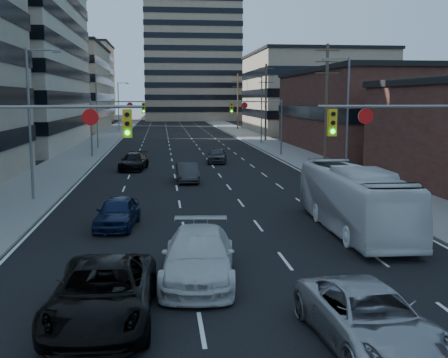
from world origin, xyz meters
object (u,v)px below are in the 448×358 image
white_van (199,256)px  silver_suv (369,318)px  black_pickup (103,293)px  sedan_blue (118,212)px  transit_bus (354,199)px

white_van → silver_suv: 6.77m
black_pickup → sedan_blue: (-0.48, 11.59, -0.09)m
silver_suv → white_van: bearing=120.2°
transit_bus → sedan_blue: (-10.93, 1.96, -0.77)m
sedan_blue → white_van: bearing=-61.2°
black_pickup → silver_suv: bearing=-17.0°
silver_suv → transit_bus: 12.49m
black_pickup → transit_bus: transit_bus is taller
white_van → transit_bus: 9.92m
silver_suv → transit_bus: size_ratio=0.49×
white_van → sedan_blue: bearing=117.4°
silver_suv → transit_bus: (3.73, 11.89, 0.77)m
black_pickup → silver_suv: 7.09m
white_van → sedan_blue: (-3.33, 8.30, -0.11)m
black_pickup → white_van: 4.35m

